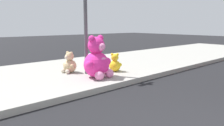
{
  "coord_description": "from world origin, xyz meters",
  "views": [
    {
      "loc": [
        -2.55,
        -0.88,
        1.63
      ],
      "look_at": [
        1.34,
        3.6,
        0.55
      ],
      "focal_mm": 33.83,
      "sensor_mm": 36.0,
      "label": 1
    }
  ],
  "objects_px": {
    "plush_yellow": "(115,64)",
    "sign_pole": "(86,17)",
    "plush_tan": "(69,64)",
    "plush_white": "(89,62)",
    "plush_pink_large": "(97,61)"
  },
  "relations": [
    {
      "from": "plush_yellow",
      "to": "plush_white",
      "type": "distance_m",
      "value": 0.95
    },
    {
      "from": "plush_tan",
      "to": "sign_pole",
      "type": "bearing_deg",
      "value": -55.91
    },
    {
      "from": "sign_pole",
      "to": "plush_white",
      "type": "distance_m",
      "value": 1.66
    },
    {
      "from": "plush_yellow",
      "to": "plush_tan",
      "type": "bearing_deg",
      "value": 146.62
    },
    {
      "from": "plush_yellow",
      "to": "plush_white",
      "type": "relative_size",
      "value": 1.11
    },
    {
      "from": "plush_pink_large",
      "to": "plush_white",
      "type": "xyz_separation_m",
      "value": [
        0.52,
        1.14,
        -0.26
      ]
    },
    {
      "from": "plush_yellow",
      "to": "plush_tan",
      "type": "xyz_separation_m",
      "value": [
        -1.2,
        0.79,
        0.03
      ]
    },
    {
      "from": "sign_pole",
      "to": "plush_tan",
      "type": "bearing_deg",
      "value": 124.09
    },
    {
      "from": "sign_pole",
      "to": "plush_white",
      "type": "height_order",
      "value": "sign_pole"
    },
    {
      "from": "plush_white",
      "to": "plush_tan",
      "type": "distance_m",
      "value": 0.82
    },
    {
      "from": "plush_yellow",
      "to": "plush_tan",
      "type": "height_order",
      "value": "plush_tan"
    },
    {
      "from": "plush_yellow",
      "to": "plush_tan",
      "type": "distance_m",
      "value": 1.43
    },
    {
      "from": "plush_pink_large",
      "to": "plush_tan",
      "type": "bearing_deg",
      "value": 105.51
    },
    {
      "from": "plush_yellow",
      "to": "sign_pole",
      "type": "bearing_deg",
      "value": 160.32
    },
    {
      "from": "plush_white",
      "to": "plush_yellow",
      "type": "bearing_deg",
      "value": -66.09
    }
  ]
}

